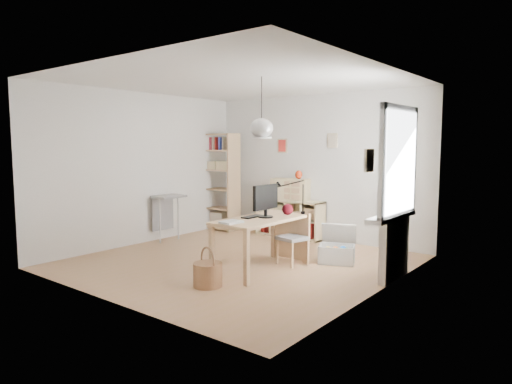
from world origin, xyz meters
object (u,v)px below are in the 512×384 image
Objects in this scene: cube_shelf at (289,221)px; desk at (261,224)px; storage_chest at (337,250)px; tall_bookshelf at (220,178)px; chair at (295,235)px; monitor at (266,199)px; drawer_chest at (290,189)px.

desk is at bearing -65.39° from cube_shelf.
tall_bookshelf is at bearing 141.64° from storage_chest.
chair reaches higher than desk.
monitor is 2.35m from drawer_chest.
storage_chest is at bearing 56.25° from monitor.
chair is 0.79m from monitor.
tall_bookshelf reaches higher than cube_shelf.
storage_chest is (0.65, 1.05, -0.47)m from desk.
chair is 1.43× the size of monitor.
drawer_chest is (1.61, 0.24, -0.16)m from tall_bookshelf.
monitor is (1.04, -2.16, 0.71)m from cube_shelf.
monitor is at bearing -145.16° from storage_chest.
cube_shelf is 1.86× the size of storage_chest.
chair reaches higher than storage_chest.
desk is 2.81× the size of monitor.
drawer_chest is (0.04, -0.04, 0.63)m from cube_shelf.
chair is 1.02× the size of storage_chest.
chair is (1.20, -1.65, 0.14)m from cube_shelf.
tall_bookshelf reaches higher than monitor.
tall_bookshelf is (-1.56, -0.28, 0.79)m from cube_shelf.
cube_shelf is 2.62× the size of monitor.
cube_shelf is 1.83× the size of chair.
chair is (2.77, -1.37, -0.65)m from tall_bookshelf.
tall_bookshelf is at bearing 165.82° from chair.
chair is at bearing -53.87° from cube_shelf.
monitor is at bearing -76.78° from drawer_chest.
chair is 2.04m from drawer_chest.
chair is at bearing -26.30° from tall_bookshelf.
chair is 0.71m from storage_chest.
tall_bookshelf is 3.16m from chair.
desk reaches higher than storage_chest.
chair is 1.07× the size of drawer_chest.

